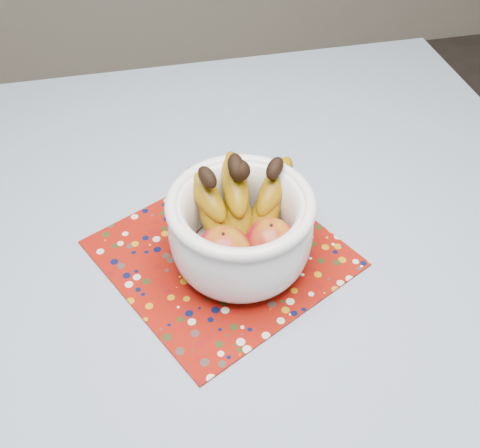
{
  "coord_description": "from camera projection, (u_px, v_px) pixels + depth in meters",
  "views": [
    {
      "loc": [
        -0.12,
        -0.6,
        1.46
      ],
      "look_at": [
        0.02,
        -0.0,
        0.84
      ],
      "focal_mm": 42.0,
      "sensor_mm": 36.0,
      "label": 1
    }
  ],
  "objects": [
    {
      "name": "placemat",
      "position": [
        222.0,
        253.0,
        0.94
      ],
      "size": [
        0.47,
        0.47,
        0.0
      ],
      "primitive_type": "cube",
      "rotation": [
        0.0,
        0.0,
        0.47
      ],
      "color": "maroon",
      "rests_on": "tablecloth"
    },
    {
      "name": "fruit_bowl",
      "position": [
        242.0,
        220.0,
        0.88
      ],
      "size": [
        0.26,
        0.24,
        0.18
      ],
      "color": "white",
      "rests_on": "placemat"
    },
    {
      "name": "tablecloth",
      "position": [
        230.0,
        263.0,
        0.93
      ],
      "size": [
        1.32,
        1.32,
        0.01
      ],
      "primitive_type": "cube",
      "color": "slate",
      "rests_on": "table"
    },
    {
      "name": "table",
      "position": [
        230.0,
        294.0,
        0.99
      ],
      "size": [
        1.2,
        1.2,
        0.75
      ],
      "color": "brown",
      "rests_on": "ground"
    }
  ]
}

